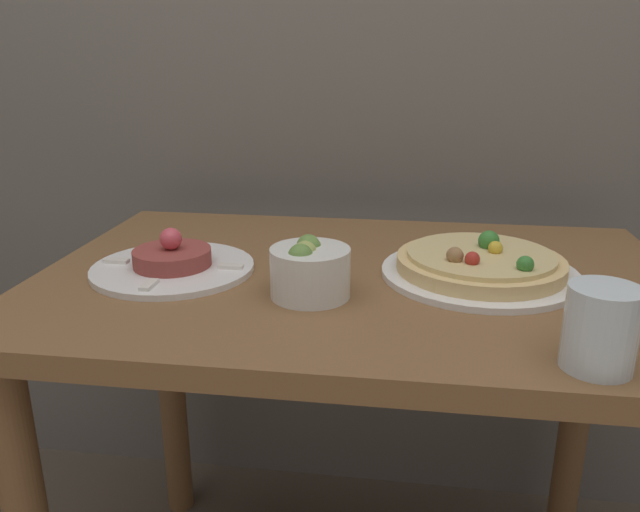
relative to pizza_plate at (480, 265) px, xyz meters
name	(u,v)px	position (x,y,z in m)	size (l,w,h in m)	color
dining_table	(356,344)	(-0.19, -0.01, -0.14)	(1.01, 0.67, 0.73)	brown
pizza_plate	(480,265)	(0.00, 0.00, 0.00)	(0.31, 0.31, 0.07)	white
tartare_plate	(173,263)	(-0.48, -0.04, 0.00)	(0.26, 0.26, 0.07)	white
small_bowl	(309,269)	(-0.25, -0.12, 0.02)	(0.12, 0.12, 0.08)	white
drinking_glass	(601,328)	(0.10, -0.28, 0.03)	(0.08, 0.08, 0.10)	silver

